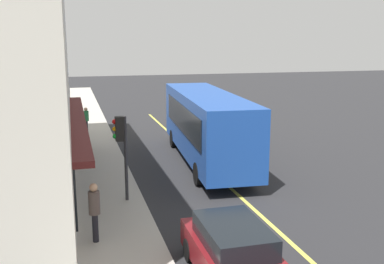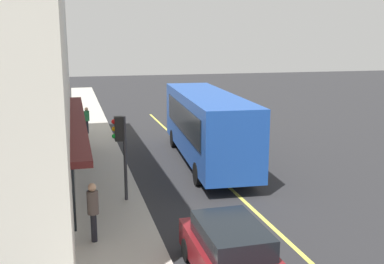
% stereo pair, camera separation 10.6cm
% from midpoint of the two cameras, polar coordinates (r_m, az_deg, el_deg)
% --- Properties ---
extents(ground, '(120.00, 120.00, 0.00)m').
position_cam_midpoint_polar(ground, '(20.04, 3.36, -5.90)').
color(ground, '#28282B').
extents(sidewalk, '(80.00, 2.54, 0.15)m').
position_cam_midpoint_polar(sidewalk, '(19.07, -11.23, -6.81)').
color(sidewalk, '#B2ADA3').
rests_on(sidewalk, ground).
extents(lane_centre_stripe, '(36.00, 0.16, 0.01)m').
position_cam_midpoint_polar(lane_centre_stripe, '(20.04, 3.36, -5.89)').
color(lane_centre_stripe, '#D8D14C').
rests_on(lane_centre_stripe, ground).
extents(bus, '(11.28, 3.32, 3.50)m').
position_cam_midpoint_polar(bus, '(22.12, 1.68, 1.10)').
color(bus, '#1E4CAD').
rests_on(bus, ground).
extents(traffic_light, '(0.30, 0.52, 3.20)m').
position_cam_midpoint_polar(traffic_light, '(16.44, -9.32, -0.83)').
color(traffic_light, '#2D2D33').
rests_on(traffic_light, sidewalk).
extents(car_maroon, '(4.31, 1.88, 1.52)m').
position_cam_midpoint_polar(car_maroon, '(11.66, 5.24, -15.49)').
color(car_maroon, maroon).
rests_on(car_maroon, ground).
extents(pedestrian_waiting, '(0.34, 0.34, 1.83)m').
position_cam_midpoint_polar(pedestrian_waiting, '(13.55, -12.68, -9.36)').
color(pedestrian_waiting, black).
rests_on(pedestrian_waiting, sidewalk).
extents(pedestrian_near_storefront, '(0.34, 0.34, 1.70)m').
position_cam_midpoint_polar(pedestrian_near_storefront, '(29.27, -13.57, 1.78)').
color(pedestrian_near_storefront, black).
rests_on(pedestrian_near_storefront, sidewalk).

